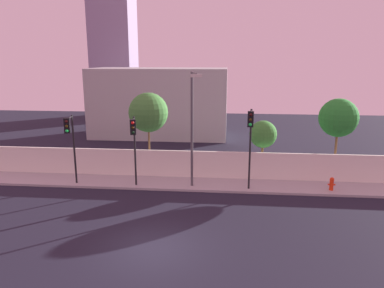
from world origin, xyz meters
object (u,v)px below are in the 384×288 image
Objects in this scene: street_lamp_curbside at (192,120)px; roadside_tree_midleft at (263,134)px; roadside_tree_leftmost at (148,113)px; roadside_tree_midright at (338,118)px; traffic_light_right at (70,136)px; traffic_light_center at (250,133)px; traffic_light_left at (134,137)px; fire_hydrant at (332,183)px.

street_lamp_curbside reaches higher than roadside_tree_midleft.
street_lamp_curbside is at bearing -44.76° from roadside_tree_leftmost.
roadside_tree_leftmost is at bearing 180.00° from roadside_tree_midright.
traffic_light_center is at bearing 0.84° from traffic_light_right.
roadside_tree_leftmost reaches higher than traffic_light_center.
roadside_tree_midleft is at bearing 0.00° from roadside_tree_leftmost.
traffic_light_left is 5.43× the size of fire_hydrant.
roadside_tree_leftmost is at bearing 151.05° from traffic_light_center.
street_lamp_curbside reaches higher than roadside_tree_leftmost.
traffic_light_center is (6.90, 0.11, 0.36)m from traffic_light_left.
traffic_light_right is at bearing -179.16° from traffic_light_center.
roadside_tree_midright is at bearing 19.70° from street_lamp_curbside.
roadside_tree_midright is (12.81, 0.00, -0.18)m from roadside_tree_leftmost.
traffic_light_right is at bearing -161.74° from roadside_tree_midleft.
traffic_light_center is at bearing -172.06° from fire_hydrant.
street_lamp_curbside is 8.78× the size of fire_hydrant.
traffic_light_left is 0.62× the size of street_lamp_curbside.
roadside_tree_midright reaches higher than traffic_light_center.
roadside_tree_midright is (4.88, -0.00, 1.22)m from roadside_tree_midleft.
fire_hydrant is at bearing 2.01° from street_lamp_curbside.
traffic_light_center is 3.51m from street_lamp_curbside.
roadside_tree_midleft is at bearing 18.26° from traffic_light_right.
traffic_light_left is 0.89× the size of traffic_light_center.
street_lamp_curbside reaches higher than roadside_tree_midright.
roadside_tree_leftmost reaches higher than traffic_light_left.
traffic_light_right reaches higher than traffic_light_left.
street_lamp_curbside reaches higher than traffic_light_center.
roadside_tree_leftmost is at bearing 135.24° from street_lamp_curbside.
street_lamp_curbside is 5.83m from roadside_tree_midleft.
roadside_tree_midleft is at bearing 142.00° from fire_hydrant.
street_lamp_curbside is 1.84× the size of roadside_tree_midleft.
traffic_light_left is 3.92m from traffic_light_right.
traffic_light_right is 0.62× the size of street_lamp_curbside.
fire_hydrant is (15.85, 0.86, -2.80)m from traffic_light_right.
street_lamp_curbside is 4.78m from roadside_tree_leftmost.
roadside_tree_midleft is (8.00, 3.89, -0.46)m from traffic_light_left.
street_lamp_curbside is (-3.42, 0.41, 0.64)m from traffic_light_center.
traffic_light_right is at bearing -176.89° from fire_hydrant.
roadside_tree_leftmost reaches higher than roadside_tree_midleft.
traffic_light_left is 0.77× the size of roadside_tree_leftmost.
traffic_light_center is 10.83m from traffic_light_right.
traffic_light_left reaches higher than roadside_tree_midleft.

